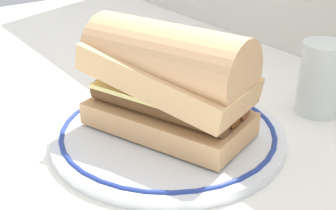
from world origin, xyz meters
name	(u,v)px	position (x,y,z in m)	size (l,w,h in m)	color
ground_plane	(182,139)	(0.00, 0.00, 0.00)	(1.50, 1.50, 0.00)	white
plate	(168,133)	(-0.01, -0.01, 0.01)	(0.27, 0.27, 0.01)	white
sausage_sandwich	(168,79)	(-0.01, -0.01, 0.08)	(0.21, 0.16, 0.13)	#E0A96F
drinking_glass	(321,83)	(0.05, 0.19, 0.04)	(0.06, 0.06, 0.10)	silver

